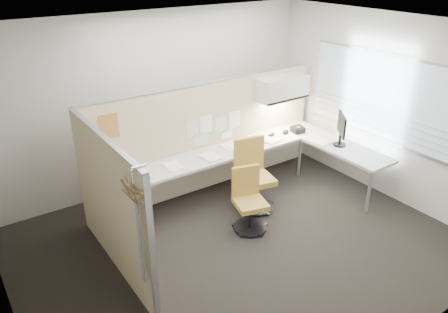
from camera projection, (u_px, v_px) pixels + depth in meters
floor at (239, 244)px, 5.86m from camera, size 5.50×4.50×0.01m
ceiling at (242, 29)px, 4.67m from camera, size 5.50×4.50×0.01m
wall_back at (156, 101)px, 6.94m from camera, size 5.50×0.02×2.80m
wall_front at (403, 241)px, 3.59m from camera, size 5.50×0.02×2.80m
wall_right at (385, 107)px, 6.68m from camera, size 0.02×4.50×2.80m
window_pane at (385, 98)px, 6.60m from camera, size 0.01×2.80×1.30m
partition_back at (208, 137)px, 6.96m from camera, size 4.10×0.06×1.75m
partition_left at (111, 205)px, 5.09m from camera, size 0.06×2.20×1.75m
desk at (244, 157)px, 6.92m from camera, size 4.00×2.07×0.73m
overhead_bin at (283, 88)px, 7.23m from camera, size 0.90×0.36×0.38m
task_light_strip at (282, 100)px, 7.32m from camera, size 0.60×0.06×0.02m
pinned_papers at (213, 128)px, 6.91m from camera, size 1.01×0.00×0.47m
poster at (109, 127)px, 5.88m from camera, size 0.28×0.00×0.35m
chair_left at (249, 201)px, 6.06m from camera, size 0.51×0.52×0.89m
chair_right at (253, 177)px, 6.54m from camera, size 0.59×0.61×1.06m
monitor at (341, 128)px, 6.90m from camera, size 0.32×0.41×0.52m
phone at (298, 130)px, 7.51m from camera, size 0.23×0.22×0.12m
stapler at (271, 135)px, 7.36m from camera, size 0.15×0.08×0.05m
tape_dispenser at (286, 132)px, 7.47m from camera, size 0.11×0.09×0.06m
coat_hook at (134, 202)px, 4.10m from camera, size 0.18×0.42×1.27m
paper_stack_0 at (127, 179)px, 5.96m from camera, size 0.27×0.33×0.03m
paper_stack_1 at (173, 166)px, 6.34m from camera, size 0.23×0.30×0.02m
paper_stack_2 at (210, 157)px, 6.57m from camera, size 0.25×0.31×0.04m
paper_stack_3 at (231, 147)px, 6.95m from camera, size 0.24×0.31×0.02m
paper_stack_4 at (269, 140)px, 7.19m from camera, size 0.29×0.34×0.02m
paper_stack_5 at (320, 142)px, 7.14m from camera, size 0.24×0.31×0.02m
paper_stack_6 at (238, 148)px, 6.91m from camera, size 0.25×0.31×0.03m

